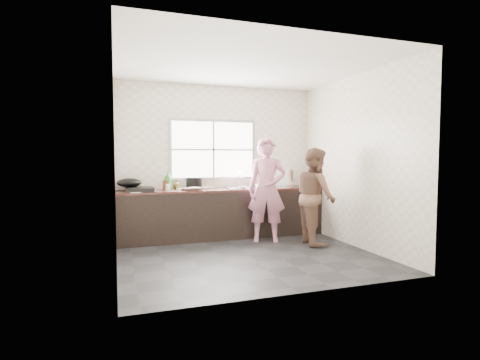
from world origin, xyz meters
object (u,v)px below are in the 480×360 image
object	(u,v)px
pot_lid_left	(136,192)
bowl_held	(242,187)
cutting_board	(192,189)
bowl_mince	(195,189)
person_side	(315,196)
plate_food	(183,189)
wok	(129,183)
woman	(267,193)
bottle_brown_short	(177,185)
bowl_crabs	(262,187)
glass_jar	(168,187)
burner	(140,189)
black_pot	(194,183)
bottle_brown_tall	(166,184)
bottle_green	(168,181)
pot_lid_right	(149,191)
dish_rack	(281,178)

from	to	relation	value
pot_lid_left	bowl_held	bearing A→B (deg)	1.16
cutting_board	bowl_mince	distance (m)	0.07
person_side	plate_food	xyz separation A→B (m)	(-1.97, 1.11, 0.08)
pot_lid_left	cutting_board	bearing A→B (deg)	6.66
bowl_held	wok	xyz separation A→B (m)	(-1.87, 0.25, 0.11)
woman	bowl_held	distance (m)	0.50
bowl_held	bottle_brown_short	size ratio (longest dim) A/B	1.28
wok	person_side	bearing A→B (deg)	-19.78
person_side	cutting_board	distance (m)	2.05
bowl_crabs	bowl_held	distance (m)	0.36
plate_food	glass_jar	bearing A→B (deg)	-158.12
cutting_board	burner	xyz separation A→B (m)	(-0.85, 0.05, 0.01)
pot_lid_left	black_pot	bearing A→B (deg)	23.33
black_pot	bottle_brown_tall	distance (m)	0.53
woman	bowl_crabs	size ratio (longest dim) A/B	8.28
black_pot	bottle_green	bearing A→B (deg)	-164.99
cutting_board	bottle_brown_short	bearing A→B (deg)	122.41
plate_food	bottle_brown_tall	xyz separation A→B (m)	(-0.30, -0.05, 0.10)
pot_lid_left	bottle_brown_tall	bearing A→B (deg)	31.86
woman	black_pot	xyz separation A→B (m)	(-1.07, 0.78, 0.15)
glass_jar	bottle_green	bearing A→B (deg)	76.88
bottle_green	pot_lid_right	world-z (taller)	bottle_green
bowl_crabs	bottle_green	size ratio (longest dim) A/B	0.62
bowl_crabs	pot_lid_left	bearing A→B (deg)	180.00
plate_food	bottle_brown_short	size ratio (longest dim) A/B	1.54
bottle_green	bottle_brown_tall	xyz separation A→B (m)	(-0.04, 0.00, -0.05)
bottle_green	pot_lid_right	size ratio (longest dim) A/B	1.29
cutting_board	glass_jar	bearing A→B (deg)	159.34
person_side	bottle_green	world-z (taller)	person_side
dish_rack	pot_lid_right	world-z (taller)	dish_rack
person_side	bowl_held	distance (m)	1.27
black_pot	wok	bearing A→B (deg)	-172.34
bottle_brown_short	bottle_green	bearing A→B (deg)	-143.67
bowl_held	pot_lid_right	bearing A→B (deg)	175.35
black_pot	dish_rack	size ratio (longest dim) A/B	0.65
bowl_crabs	bowl_held	xyz separation A→B (m)	(-0.36, 0.04, -0.00)
bowl_crabs	cutting_board	bearing A→B (deg)	175.02
cutting_board	bowl_crabs	world-z (taller)	bowl_crabs
bottle_brown_tall	cutting_board	bearing A→B (deg)	-26.68
pot_lid_left	pot_lid_right	distance (m)	0.28
bowl_held	bottle_brown_short	distance (m)	1.15
person_side	glass_jar	distance (m)	2.46
bowl_held	bowl_mince	bearing A→B (deg)	179.49
plate_food	dish_rack	world-z (taller)	dish_rack
glass_jar	wok	xyz separation A→B (m)	(-0.62, 0.04, 0.08)
bowl_crabs	wok	size ratio (longest dim) A/B	0.49
bottle_green	burner	size ratio (longest dim) A/B	0.73
cutting_board	pot_lid_left	bearing A→B (deg)	-173.34
bowl_mince	bottle_green	distance (m)	0.50
bowl_mince	dish_rack	bearing A→B (deg)	12.69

